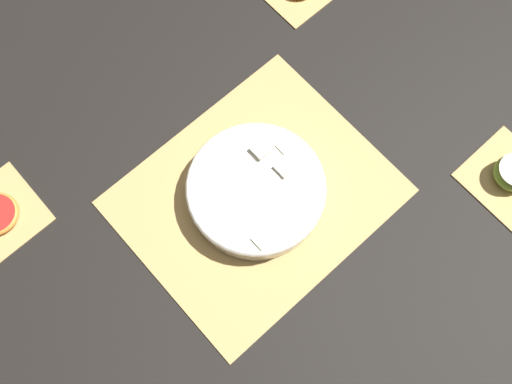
# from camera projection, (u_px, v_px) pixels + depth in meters

# --- Properties ---
(ground_plane) EXTENTS (6.00, 6.00, 0.00)m
(ground_plane) POSITION_uv_depth(u_px,v_px,m) (256.00, 197.00, 1.06)
(ground_plane) COLOR black
(bamboo_mat_center) EXTENTS (0.45, 0.37, 0.01)m
(bamboo_mat_center) POSITION_uv_depth(u_px,v_px,m) (256.00, 196.00, 1.05)
(bamboo_mat_center) COLOR tan
(bamboo_mat_center) RESTS_ON ground_plane
(coaster_mat_far_left) EXTENTS (0.14, 0.14, 0.01)m
(coaster_mat_far_left) POSITION_uv_depth(u_px,v_px,m) (508.00, 177.00, 1.07)
(coaster_mat_far_left) COLOR tan
(coaster_mat_far_left) RESTS_ON ground_plane
(fruit_salad_bowl) EXTENTS (0.24, 0.24, 0.06)m
(fruit_salad_bowl) POSITION_uv_depth(u_px,v_px,m) (256.00, 190.00, 1.02)
(fruit_salad_bowl) COLOR silver
(fruit_salad_bowl) RESTS_ON bamboo_mat_center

